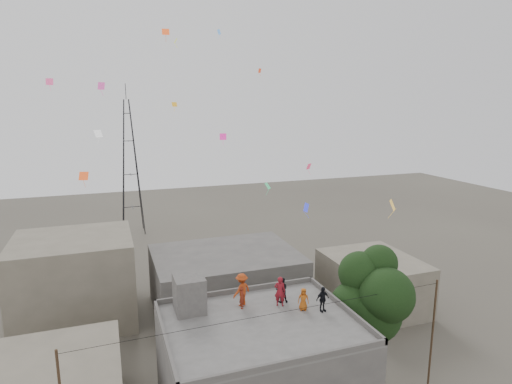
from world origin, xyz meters
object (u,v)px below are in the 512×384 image
transmission_tower (130,167)px  person_red_adult (280,291)px  stair_head_box (189,294)px  person_dark_adult (323,299)px  tree (373,297)px

transmission_tower → person_red_adult: size_ratio=11.50×
transmission_tower → stair_head_box: bearing=-88.8°
person_dark_adult → transmission_tower: bearing=91.1°
tree → transmission_tower: (-11.37, 39.40, 2.97)m
transmission_tower → person_dark_adult: 40.72m
stair_head_box → person_dark_adult: (6.89, -2.52, -0.29)m
tree → person_dark_adult: size_ratio=6.37×
tree → person_red_adult: (-5.63, 0.89, 0.87)m
tree → person_dark_adult: tree is taller
person_red_adult → tree: bearing=-159.8°
person_red_adult → stair_head_box: bearing=16.5°
stair_head_box → transmission_tower: (-0.80, 37.40, 1.97)m
tree → stair_head_box: bearing=169.3°
person_red_adult → person_dark_adult: (1.95, -1.41, -0.16)m
tree → person_dark_adult: bearing=-172.0°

